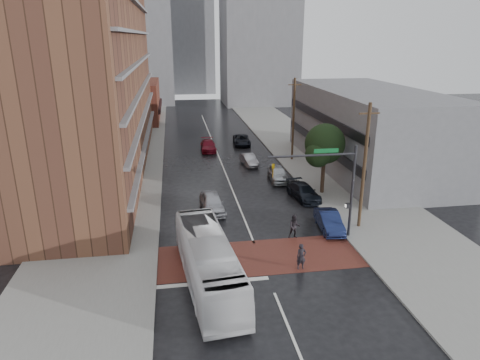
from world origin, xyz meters
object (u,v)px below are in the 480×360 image
object	(u,v)px
transit_bus	(208,262)
car_travel_c	(208,146)
car_travel_b	(249,160)
car_parked_near	(329,221)
suv_travel	(242,140)
car_parked_mid	(304,192)
pedestrian_b	(294,227)
car_parked_far	(278,174)
pedestrian_a	(301,257)
car_travel_a	(212,203)

from	to	relation	value
transit_bus	car_travel_c	bearing A→B (deg)	79.32
car_travel_b	car_parked_near	xyz separation A→B (m)	(3.13, -18.72, 0.07)
suv_travel	car_parked_mid	world-z (taller)	car_parked_mid
transit_bus	pedestrian_b	bearing A→B (deg)	31.87
car_parked_mid	car_parked_far	world-z (taller)	car_parked_far
transit_bus	pedestrian_b	xyz separation A→B (m)	(6.96, 5.39, -0.63)
pedestrian_a	car_parked_near	xyz separation A→B (m)	(3.94, 5.50, -0.17)
pedestrian_a	car_travel_a	distance (m)	11.74
transit_bus	suv_travel	bearing A→B (deg)	71.80
car_travel_b	car_parked_far	world-z (taller)	car_parked_far
pedestrian_a	car_travel_a	size ratio (longest dim) A/B	0.38
car_parked_mid	car_parked_far	distance (m)	5.67
transit_bus	car_travel_b	xyz separation A→B (m)	(6.96, 25.11, -0.91)
pedestrian_a	car_parked_mid	distance (m)	13.03
pedestrian_b	car_travel_a	xyz separation A→B (m)	(-5.68, 6.18, -0.13)
car_travel_b	car_parked_far	xyz separation A→B (m)	(2.03, -6.24, 0.14)
transit_bus	car_travel_a	distance (m)	11.67
pedestrian_a	car_parked_near	distance (m)	6.77
pedestrian_a	pedestrian_b	distance (m)	4.57
pedestrian_a	car_travel_c	size ratio (longest dim) A/B	0.37
pedestrian_a	car_travel_b	xyz separation A→B (m)	(0.80, 24.22, -0.24)
pedestrian_b	car_parked_mid	bearing A→B (deg)	77.49
pedestrian_a	car_travel_c	bearing A→B (deg)	93.79
transit_bus	pedestrian_a	world-z (taller)	transit_bus
transit_bus	pedestrian_b	size ratio (longest dim) A/B	6.02
pedestrian_b	suv_travel	world-z (taller)	pedestrian_b
pedestrian_b	car_travel_c	size ratio (longest dim) A/B	0.39
car_parked_mid	suv_travel	bearing A→B (deg)	87.79
pedestrian_b	car_travel_c	bearing A→B (deg)	107.87
car_travel_a	car_travel_c	world-z (taller)	car_travel_a
pedestrian_a	car_parked_far	size ratio (longest dim) A/B	0.38
car_parked_near	car_parked_mid	world-z (taller)	car_parked_near
pedestrian_a	pedestrian_b	xyz separation A→B (m)	(0.81, 4.50, 0.04)
pedestrian_a	car_parked_mid	world-z (taller)	pedestrian_a
car_travel_c	car_parked_mid	size ratio (longest dim) A/B	1.01
car_parked_near	transit_bus	bearing A→B (deg)	-142.88
transit_bus	car_parked_mid	distance (m)	16.72
transit_bus	suv_travel	distance (m)	36.06
car_travel_a	car_parked_far	size ratio (longest dim) A/B	1.01
pedestrian_a	pedestrian_b	size ratio (longest dim) A/B	0.95
car_travel_b	car_parked_mid	distance (m)	12.21
pedestrian_b	car_parked_far	size ratio (longest dim) A/B	0.40
pedestrian_b	car_parked_mid	distance (m)	8.51
car_travel_c	car_parked_far	world-z (taller)	car_parked_far
car_parked_far	suv_travel	bearing A→B (deg)	97.52
suv_travel	car_parked_far	xyz separation A→B (m)	(1.31, -16.35, 0.11)
car_travel_c	car_parked_near	world-z (taller)	car_parked_near
pedestrian_a	car_parked_far	distance (m)	18.20
car_parked_near	car_travel_a	bearing A→B (deg)	154.27
pedestrian_a	pedestrian_b	bearing A→B (deg)	77.45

